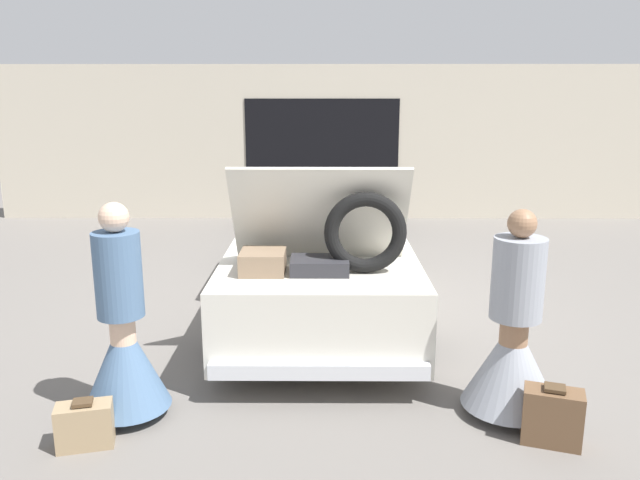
{
  "coord_description": "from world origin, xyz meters",
  "views": [
    {
      "loc": [
        0.03,
        -6.86,
        2.33
      ],
      "look_at": [
        0.0,
        -1.37,
        1.02
      ],
      "focal_mm": 35.0,
      "sensor_mm": 36.0,
      "label": 1
    }
  ],
  "objects_px": {
    "car": "(321,248)",
    "suitcase_beside_right_person": "(552,416)",
    "person_left": "(124,343)",
    "suitcase_beside_left_person": "(85,425)",
    "person_right": "(513,345)"
  },
  "relations": [
    {
      "from": "car",
      "to": "suitcase_beside_right_person",
      "type": "height_order",
      "value": "car"
    },
    {
      "from": "car",
      "to": "person_left",
      "type": "relative_size",
      "value": 3.17
    },
    {
      "from": "person_left",
      "to": "suitcase_beside_right_person",
      "type": "bearing_deg",
      "value": 90.83
    },
    {
      "from": "suitcase_beside_left_person",
      "to": "car",
      "type": "bearing_deg",
      "value": 63.21
    },
    {
      "from": "car",
      "to": "suitcase_beside_left_person",
      "type": "relative_size",
      "value": 12.72
    },
    {
      "from": "person_left",
      "to": "suitcase_beside_left_person",
      "type": "xyz_separation_m",
      "value": [
        -0.16,
        -0.42,
        -0.41
      ]
    },
    {
      "from": "person_left",
      "to": "person_right",
      "type": "xyz_separation_m",
      "value": [
        2.81,
        0.04,
        -0.02
      ]
    },
    {
      "from": "person_left",
      "to": "suitcase_beside_right_person",
      "type": "distance_m",
      "value": 3.03
    },
    {
      "from": "car",
      "to": "suitcase_beside_left_person",
      "type": "bearing_deg",
      "value": -116.79
    },
    {
      "from": "car",
      "to": "suitcase_beside_right_person",
      "type": "distance_m",
      "value": 3.45
    },
    {
      "from": "person_left",
      "to": "car",
      "type": "bearing_deg",
      "value": 160.02
    },
    {
      "from": "car",
      "to": "suitcase_beside_left_person",
      "type": "xyz_separation_m",
      "value": [
        -1.57,
        -3.1,
        -0.44
      ]
    },
    {
      "from": "suitcase_beside_right_person",
      "to": "person_right",
      "type": "bearing_deg",
      "value": 113.28
    },
    {
      "from": "person_right",
      "to": "suitcase_beside_right_person",
      "type": "bearing_deg",
      "value": -144.29
    },
    {
      "from": "person_left",
      "to": "suitcase_beside_right_person",
      "type": "relative_size",
      "value": 3.71
    }
  ]
}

